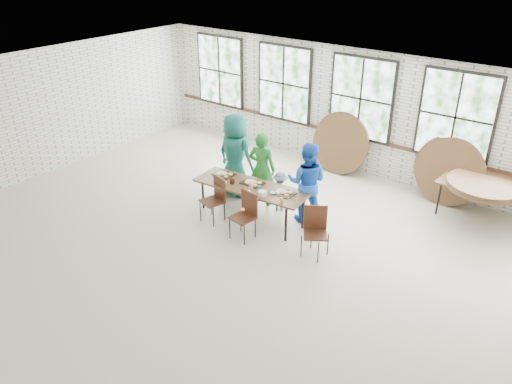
# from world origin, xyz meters

# --- Properties ---
(room) EXTENTS (12.00, 12.00, 12.00)m
(room) POSITION_xyz_m (0.00, 4.44, 1.83)
(room) COLOR #C1AF99
(room) RESTS_ON ground
(dining_table) EXTENTS (2.47, 1.04, 0.74)m
(dining_table) POSITION_xyz_m (-0.62, 1.03, 0.69)
(dining_table) COLOR brown
(dining_table) RESTS_ON ground
(chair_near_left) EXTENTS (0.52, 0.51, 0.95)m
(chair_near_left) POSITION_xyz_m (-1.14, 0.54, 0.56)
(chair_near_left) COLOR #472617
(chair_near_left) RESTS_ON ground
(chair_near_right) EXTENTS (0.47, 0.45, 0.95)m
(chair_near_right) POSITION_xyz_m (-0.24, 0.40, 0.56)
(chair_near_right) COLOR #472617
(chair_near_right) RESTS_ON ground
(chair_spare) EXTENTS (0.57, 0.57, 0.95)m
(chair_spare) POSITION_xyz_m (1.11, 0.72, 0.56)
(chair_spare) COLOR #472617
(chair_spare) RESTS_ON ground
(adult_teal) EXTENTS (0.94, 0.62, 1.90)m
(adult_teal) POSITION_xyz_m (-1.57, 1.68, 0.95)
(adult_teal) COLOR #17594B
(adult_teal) RESTS_ON ground
(adult_green) EXTENTS (0.68, 0.54, 1.65)m
(adult_green) POSITION_xyz_m (-0.83, 1.68, 0.83)
(adult_green) COLOR #1D7024
(adult_green) RESTS_ON ground
(toddler) EXTENTS (0.64, 0.47, 0.88)m
(toddler) POSITION_xyz_m (-0.34, 1.68, 0.44)
(toddler) COLOR #162145
(toddler) RESTS_ON ground
(adult_blue) EXTENTS (1.00, 0.90, 1.69)m
(adult_blue) POSITION_xyz_m (0.31, 1.68, 0.85)
(adult_blue) COLOR blue
(adult_blue) RESTS_ON ground
(storage_table) EXTENTS (1.83, 0.83, 0.74)m
(storage_table) POSITION_xyz_m (3.18, 3.84, 0.69)
(storage_table) COLOR brown
(storage_table) RESTS_ON ground
(tabletop_clutter) EXTENTS (1.94, 0.63, 0.11)m
(tabletop_clutter) POSITION_xyz_m (-0.52, 1.00, 0.77)
(tabletop_clutter) COLOR black
(tabletop_clutter) RESTS_ON dining_table
(round_tops_stacked) EXTENTS (1.50, 1.50, 0.13)m
(round_tops_stacked) POSITION_xyz_m (3.18, 3.84, 0.80)
(round_tops_stacked) COLOR brown
(round_tops_stacked) RESTS_ON storage_table
(round_tops_leaning) EXTENTS (4.20, 0.48, 1.49)m
(round_tops_leaning) POSITION_xyz_m (0.99, 4.24, 0.73)
(round_tops_leaning) COLOR brown
(round_tops_leaning) RESTS_ON ground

